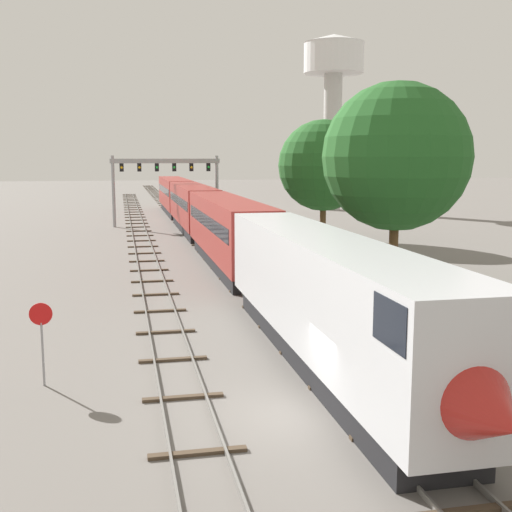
{
  "coord_description": "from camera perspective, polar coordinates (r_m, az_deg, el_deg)",
  "views": [
    {
      "loc": [
        -5.27,
        -17.8,
        7.69
      ],
      "look_at": [
        1.0,
        12.0,
        3.0
      ],
      "focal_mm": 45.22,
      "sensor_mm": 36.0,
      "label": 1
    }
  ],
  "objects": [
    {
      "name": "signal_gantry",
      "position": [
        72.93,
        -7.99,
        7.19
      ],
      "size": [
        12.1,
        0.49,
        7.85
      ],
      "color": "#999BA0",
      "rests_on": "ground"
    },
    {
      "name": "trackside_tree_left",
      "position": [
        39.82,
        12.32,
        8.56
      ],
      "size": [
        8.89,
        8.89,
        12.15
      ],
      "color": "brown",
      "rests_on": "ground"
    },
    {
      "name": "ground_plane",
      "position": [
        20.09,
        4.38,
        -13.77
      ],
      "size": [
        400.0,
        400.0,
        0.0
      ],
      "primitive_type": "plane",
      "color": "slate"
    },
    {
      "name": "trackside_tree_mid",
      "position": [
        59.6,
        6.01,
        7.96
      ],
      "size": [
        8.3,
        8.3,
        11.08
      ],
      "color": "brown",
      "rests_on": "ground"
    },
    {
      "name": "track_near",
      "position": [
        58.33,
        -10.04,
        1.11
      ],
      "size": [
        2.6,
        160.0,
        0.16
      ],
      "color": "slate",
      "rests_on": "ground"
    },
    {
      "name": "stop_sign",
      "position": [
        22.92,
        -18.43,
        -6.41
      ],
      "size": [
        0.76,
        0.08,
        2.88
      ],
      "color": "gray",
      "rests_on": "ground"
    },
    {
      "name": "track_main",
      "position": [
        78.51,
        -6.52,
        3.13
      ],
      "size": [
        2.6,
        200.0,
        0.16
      ],
      "color": "slate",
      "rests_on": "ground"
    },
    {
      "name": "passenger_train",
      "position": [
        56.49,
        -4.45,
        3.56
      ],
      "size": [
        3.04,
        88.64,
        4.8
      ],
      "color": "silver",
      "rests_on": "ground"
    },
    {
      "name": "water_tower",
      "position": [
        95.98,
        6.86,
        15.5
      ],
      "size": [
        8.65,
        8.65,
        24.87
      ],
      "color": "beige",
      "rests_on": "ground"
    }
  ]
}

